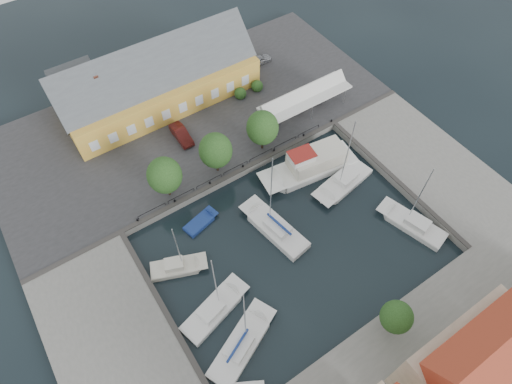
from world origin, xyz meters
TOP-DOWN VIEW (x-y plane):
  - ground at (0.00, 0.00)m, footprint 140.00×140.00m
  - north_quay at (0.00, 23.00)m, footprint 56.00×26.00m
  - west_quay at (-22.00, -2.00)m, footprint 12.00×24.00m
  - east_quay at (22.00, -2.00)m, footprint 12.00×24.00m
  - quay_edge_fittings at (0.02, 4.75)m, footprint 56.00×24.72m
  - warehouse at (-2.60, 28.36)m, footprint 28.56×14.00m
  - tent_canopy at (14.00, 14.50)m, footprint 14.00×4.00m
  - quay_trees at (-2.00, 12.00)m, footprint 18.20×4.20m
  - car_silver at (14.90, 27.22)m, footprint 4.05×1.75m
  - car_red at (-3.24, 19.63)m, footprint 1.70×4.75m
  - center_sailboat at (-0.66, 0.85)m, footprint 4.37×10.00m
  - trawler at (8.76, 5.87)m, footprint 13.87×5.74m
  - east_boat_a at (10.77, 1.69)m, footprint 9.33×4.47m
  - east_boat_c at (13.59, -7.90)m, footprint 4.91×8.89m
  - west_boat_b at (-12.80, 2.87)m, footprint 6.76×4.40m
  - west_boat_c at (-11.91, -3.76)m, footprint 8.67×4.81m
  - west_boat_d at (-11.46, -8.46)m, footprint 9.58×6.45m
  - launch_nw at (-7.65, 6.76)m, footprint 4.76×2.80m

SIDE VIEW (x-z plane):
  - ground at x=0.00m, z-range 0.00..0.00m
  - launch_nw at x=-7.65m, z-range -0.35..0.53m
  - east_boat_c at x=13.59m, z-range -5.22..5.74m
  - west_boat_b at x=-12.80m, z-range -4.30..4.82m
  - west_boat_c at x=-11.91m, z-range -5.39..5.91m
  - east_boat_a at x=10.77m, z-range -6.06..6.59m
  - west_boat_d at x=-11.46m, z-range -5.93..6.47m
  - center_sailboat at x=-0.66m, z-range -6.25..6.98m
  - north_quay at x=0.00m, z-range 0.00..1.00m
  - west_quay at x=-22.00m, z-range 0.00..1.00m
  - east_quay at x=22.00m, z-range 0.00..1.00m
  - trawler at x=8.76m, z-range -1.48..3.52m
  - quay_edge_fittings at x=0.02m, z-range 0.86..1.26m
  - car_silver at x=14.90m, z-range 1.00..2.36m
  - car_red at x=-3.24m, z-range 1.00..2.56m
  - tent_canopy at x=14.00m, z-range 2.27..5.10m
  - warehouse at x=-2.60m, z-range -0.35..9.20m
  - quay_trees at x=-2.00m, z-range 1.73..8.03m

